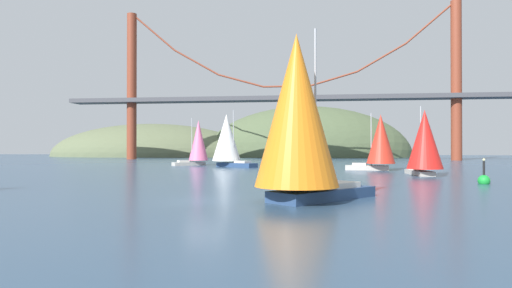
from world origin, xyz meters
TOP-DOWN VIEW (x-y plane):
  - ground_plane at (0.00, 0.00)m, footprint 360.00×360.00m
  - headland_center at (5.00, 135.00)m, footprint 76.29×44.00m
  - headland_left at (-55.00, 135.00)m, footprint 80.06×44.00m
  - suspension_bridge at (0.00, 95.00)m, footprint 127.24×6.00m
  - sailboat_white_mainsail at (-8.12, 49.66)m, footprint 9.67×8.32m
  - sailboat_orange_sail at (6.10, -0.03)m, footprint 9.05×9.64m
  - sailboat_pink_spinnaker at (-14.90, 54.70)m, footprint 7.18×6.59m
  - sailboat_scarlet_sail at (17.11, 39.59)m, footprint 7.66×4.85m
  - sailboat_red_spinnaker at (20.42, 27.16)m, footprint 4.46×7.76m
  - channel_buoy at (22.95, 15.86)m, footprint 1.10×1.10m

SIDE VIEW (x-z plane):
  - ground_plane at x=0.00m, z-range 0.00..0.00m
  - headland_center at x=5.00m, z-range -18.71..18.71m
  - headland_left at x=-55.00m, z-range -12.66..12.66m
  - channel_buoy at x=22.95m, z-range -0.95..1.69m
  - sailboat_red_spinnaker at x=20.42m, z-range -0.09..8.44m
  - sailboat_scarlet_sail at x=17.11m, z-range 0.16..8.77m
  - sailboat_pink_spinnaker at x=-14.90m, z-range -0.03..9.06m
  - sailboat_white_mainsail at x=-8.12m, z-range -0.09..10.00m
  - sailboat_orange_sail at x=6.10m, z-range -0.14..11.00m
  - suspension_bridge at x=0.00m, z-range -2.39..40.76m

